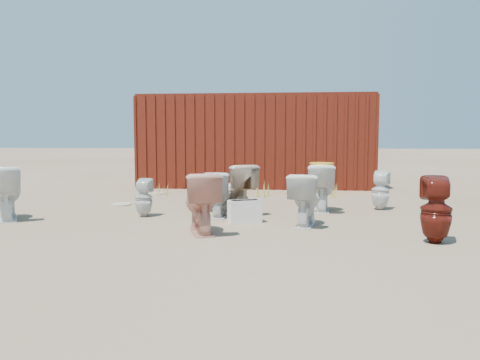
# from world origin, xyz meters

# --- Properties ---
(ground) EXTENTS (100.00, 100.00, 0.00)m
(ground) POSITION_xyz_m (0.00, 0.00, 0.00)
(ground) COLOR brown
(ground) RESTS_ON ground
(shipping_container) EXTENTS (6.00, 2.40, 2.40)m
(shipping_container) POSITION_xyz_m (0.00, 5.20, 1.20)
(shipping_container) COLOR #4E100D
(shipping_container) RESTS_ON ground
(toilet_front_a) EXTENTS (0.83, 0.96, 0.85)m
(toilet_front_a) POSITION_xyz_m (-3.60, -0.65, 0.43)
(toilet_front_a) COLOR white
(toilet_front_a) RESTS_ON ground
(toilet_front_pink) EXTENTS (0.71, 0.92, 0.83)m
(toilet_front_pink) POSITION_xyz_m (-0.34, -1.39, 0.42)
(toilet_front_pink) COLOR #DE9580
(toilet_front_pink) RESTS_ON ground
(toilet_front_c) EXTENTS (0.45, 0.75, 0.74)m
(toilet_front_c) POSITION_xyz_m (-0.28, -0.02, 0.37)
(toilet_front_c) COLOR white
(toilet_front_c) RESTS_ON ground
(toilet_front_maroon) EXTENTS (0.42, 0.42, 0.83)m
(toilet_front_maroon) POSITION_xyz_m (2.65, -1.71, 0.41)
(toilet_front_maroon) COLOR #5F1910
(toilet_front_maroon) RESTS_ON ground
(toilet_front_e) EXTENTS (0.58, 0.83, 0.77)m
(toilet_front_e) POSITION_xyz_m (1.09, -0.70, 0.39)
(toilet_front_e) COLOR white
(toilet_front_e) RESTS_ON ground
(toilet_back_a) EXTENTS (0.29, 0.29, 0.63)m
(toilet_back_a) POSITION_xyz_m (-1.51, -0.17, 0.31)
(toilet_back_a) COLOR silver
(toilet_back_a) RESTS_ON ground
(toilet_back_beige_left) EXTENTS (0.83, 0.96, 0.85)m
(toilet_back_beige_left) POSITION_xyz_m (-0.02, 0.24, 0.43)
(toilet_back_beige_left) COLOR beige
(toilet_back_beige_left) RESTS_ON ground
(toilet_back_beige_right) EXTENTS (0.52, 0.71, 0.65)m
(toilet_back_beige_right) POSITION_xyz_m (-0.67, 0.61, 0.32)
(toilet_back_beige_right) COLOR #C4B290
(toilet_back_beige_right) RESTS_ON ground
(toilet_back_yellowlid) EXTENTS (0.53, 0.85, 0.83)m
(toilet_back_yellowlid) POSITION_xyz_m (1.43, 0.69, 0.42)
(toilet_back_yellowlid) COLOR white
(toilet_back_yellowlid) RESTS_ON ground
(toilet_back_e) EXTENTS (0.41, 0.41, 0.70)m
(toilet_back_e) POSITION_xyz_m (2.51, 0.98, 0.35)
(toilet_back_e) COLOR white
(toilet_back_e) RESTS_ON ground
(yellow_lid) EXTENTS (0.42, 0.53, 0.02)m
(yellow_lid) POSITION_xyz_m (1.43, 0.69, 0.85)
(yellow_lid) COLOR gold
(yellow_lid) RESTS_ON toilet_back_yellowlid
(loose_tank) EXTENTS (0.54, 0.39, 0.35)m
(loose_tank) POSITION_xyz_m (0.19, -0.57, 0.17)
(loose_tank) COLOR white
(loose_tank) RESTS_ON ground
(loose_lid_near) EXTENTS (0.52, 0.59, 0.02)m
(loose_lid_near) POSITION_xyz_m (-2.36, 1.13, 0.01)
(loose_lid_near) COLOR tan
(loose_lid_near) RESTS_ON ground
(loose_lid_far) EXTENTS (0.59, 0.58, 0.02)m
(loose_lid_far) POSITION_xyz_m (-2.17, 2.97, 0.01)
(loose_lid_far) COLOR #C2A98D
(loose_lid_far) RESTS_ON ground
(weed_clump_a) EXTENTS (0.36, 0.36, 0.26)m
(weed_clump_a) POSITION_xyz_m (-1.91, 2.65, 0.13)
(weed_clump_a) COLOR #A4A241
(weed_clump_a) RESTS_ON ground
(weed_clump_b) EXTENTS (0.32, 0.32, 0.31)m
(weed_clump_b) POSITION_xyz_m (0.30, 2.67, 0.16)
(weed_clump_b) COLOR #A4A241
(weed_clump_b) RESTS_ON ground
(weed_clump_c) EXTENTS (0.36, 0.36, 0.32)m
(weed_clump_c) POSITION_xyz_m (1.95, 2.79, 0.16)
(weed_clump_c) COLOR #A4A241
(weed_clump_c) RESTS_ON ground
(weed_clump_d) EXTENTS (0.30, 0.30, 0.24)m
(weed_clump_d) POSITION_xyz_m (-0.80, 3.50, 0.12)
(weed_clump_d) COLOR #A4A241
(weed_clump_d) RESTS_ON ground
(weed_clump_e) EXTENTS (0.34, 0.34, 0.33)m
(weed_clump_e) POSITION_xyz_m (1.75, 3.50, 0.16)
(weed_clump_e) COLOR #A4A241
(weed_clump_e) RESTS_ON ground
(weed_clump_f) EXTENTS (0.28, 0.28, 0.26)m
(weed_clump_f) POSITION_xyz_m (3.26, 0.10, 0.13)
(weed_clump_f) COLOR #A4A241
(weed_clump_f) RESTS_ON ground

